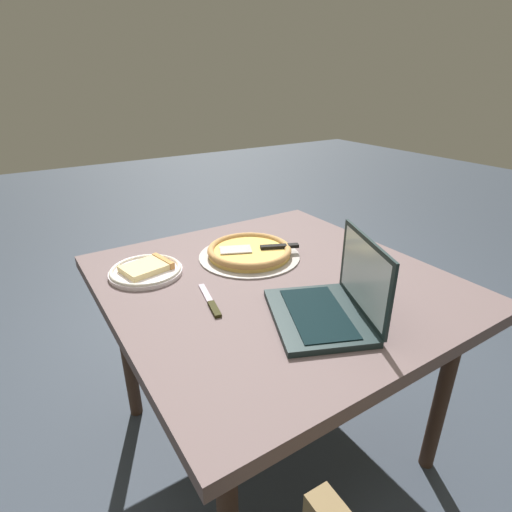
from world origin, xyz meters
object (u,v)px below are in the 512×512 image
object	(u,v)px
pizza_plate	(146,270)
table_knife	(211,303)
pizza_tray	(250,252)
dining_table	(274,296)
laptop	(332,303)

from	to	relation	value
pizza_plate	table_knife	bearing A→B (deg)	-72.31
pizza_tray	dining_table	bearing A→B (deg)	-96.61
dining_table	pizza_tray	bearing A→B (deg)	83.39
pizza_plate	pizza_tray	world-z (taller)	pizza_tray
pizza_plate	table_knife	xyz separation A→B (m)	(0.09, -0.30, -0.01)
laptop	pizza_plate	size ratio (longest dim) A/B	1.56
laptop	pizza_tray	bearing A→B (deg)	86.89
laptop	table_knife	distance (m)	0.35
dining_table	pizza_plate	size ratio (longest dim) A/B	4.45
dining_table	laptop	xyz separation A→B (m)	(-0.00, -0.28, 0.11)
pizza_plate	pizza_tray	xyz separation A→B (m)	(0.37, -0.07, 0.01)
dining_table	table_knife	xyz separation A→B (m)	(-0.25, -0.03, 0.07)
pizza_tray	table_knife	world-z (taller)	pizza_tray
laptop	table_knife	xyz separation A→B (m)	(-0.25, 0.24, -0.04)
laptop	pizza_tray	size ratio (longest dim) A/B	1.03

